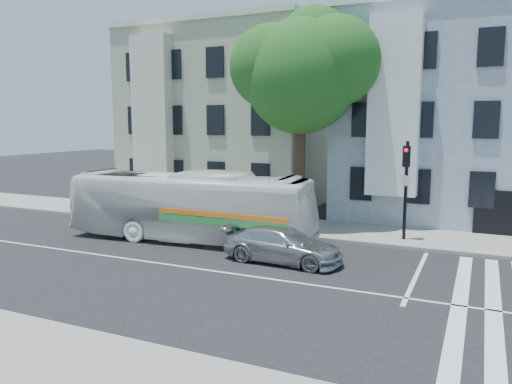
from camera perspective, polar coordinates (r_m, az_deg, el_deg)
The scene contains 10 objects.
ground at distance 18.07m, azimuth -4.35°, elevation -9.08°, with size 120.00×120.00×0.00m, color black.
sidewalk_far at distance 25.13m, azimuth 4.52°, elevation -4.01°, with size 80.00×4.00×0.15m, color gray.
sidewalk_near at distance 12.18m, azimuth -23.87°, elevation -18.15°, with size 80.00×4.00×0.15m, color gray.
building_left at distance 33.81m, azimuth -2.53°, elevation 8.35°, with size 12.00×10.00×11.00m, color #A6A88C.
building_right at distance 30.13m, azimuth 22.15°, elevation 7.81°, with size 12.00×10.00×11.00m, color gray.
street_tree at distance 25.37m, azimuth 5.44°, elevation 13.70°, with size 7.30×5.90×11.10m.
bus at distance 22.50m, azimuth -7.54°, elevation -1.61°, with size 11.25×2.63×3.14m, color white.
sedan at distance 19.10m, azimuth 3.06°, elevation -6.04°, with size 4.62×1.88×1.34m, color #B0B2B7.
hedge at distance 26.97m, azimuth -11.49°, elevation -2.40°, with size 8.50×0.84×0.70m, color #225D1E, non-canonical shape.
traffic_signal at distance 22.59m, azimuth 16.76°, elevation 1.55°, with size 0.45×0.54×4.48m.
Camera 1 is at (8.40, -15.10, 5.31)m, focal length 35.00 mm.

